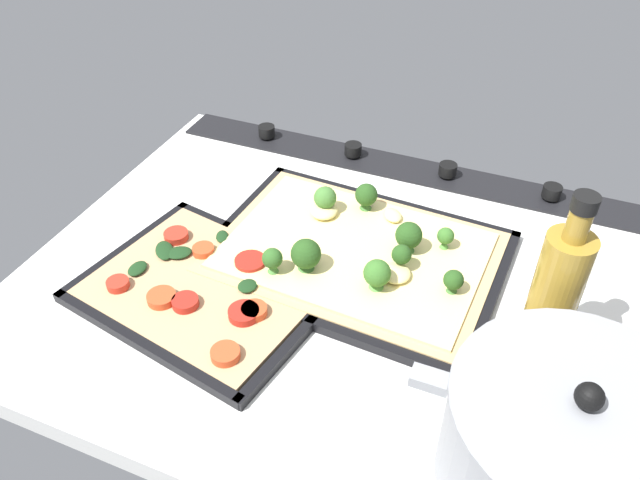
# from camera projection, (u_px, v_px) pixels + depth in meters

# --- Properties ---
(ground_plane) EXTENTS (0.79, 0.63, 0.03)m
(ground_plane) POSITION_uv_depth(u_px,v_px,m) (335.00, 286.00, 0.81)
(ground_plane) COLOR silver
(stove_control_panel) EXTENTS (0.75, 0.07, 0.03)m
(stove_control_panel) POSITION_uv_depth(u_px,v_px,m) (399.00, 165.00, 1.00)
(stove_control_panel) COLOR black
(stove_control_panel) RESTS_ON ground_plane
(baking_tray_front) EXTENTS (0.40, 0.30, 0.01)m
(baking_tray_front) POSITION_uv_depth(u_px,v_px,m) (354.00, 258.00, 0.83)
(baking_tray_front) COLOR black
(baking_tray_front) RESTS_ON ground_plane
(broccoli_pizza) EXTENTS (0.37, 0.27, 0.06)m
(broccoli_pizza) POSITION_uv_depth(u_px,v_px,m) (356.00, 250.00, 0.82)
(broccoli_pizza) COLOR tan
(broccoli_pizza) RESTS_ON baking_tray_front
(baking_tray_back) EXTENTS (0.33, 0.28, 0.01)m
(baking_tray_back) POSITION_uv_depth(u_px,v_px,m) (206.00, 290.00, 0.78)
(baking_tray_back) COLOR black
(baking_tray_back) RESTS_ON ground_plane
(veggie_pizza_back) EXTENTS (0.30, 0.25, 0.02)m
(veggie_pizza_back) POSITION_uv_depth(u_px,v_px,m) (205.00, 286.00, 0.77)
(veggie_pizza_back) COLOR tan
(veggie_pizza_back) RESTS_ON baking_tray_back
(cooking_pot) EXTENTS (0.29, 0.22, 0.15)m
(cooking_pot) POSITION_uv_depth(u_px,v_px,m) (567.00, 447.00, 0.55)
(cooking_pot) COLOR gray
(cooking_pot) RESTS_ON ground_plane
(oil_bottle) EXTENTS (0.05, 0.05, 0.22)m
(oil_bottle) POSITION_uv_depth(u_px,v_px,m) (554.00, 296.00, 0.65)
(oil_bottle) COLOR olive
(oil_bottle) RESTS_ON ground_plane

